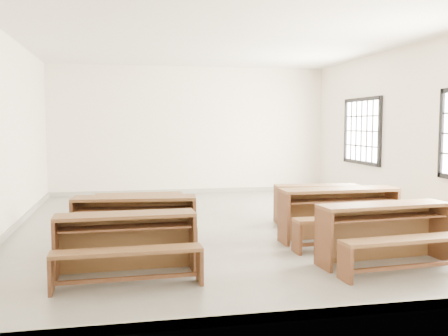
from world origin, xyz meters
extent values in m
plane|color=gray|center=(0.00, 0.00, 0.00)|extent=(8.50, 8.50, 0.00)
cube|color=silver|center=(0.00, 0.00, 3.18)|extent=(7.00, 8.50, 0.05)
cube|color=silver|center=(0.00, 4.22, 1.60)|extent=(7.00, 0.05, 3.20)
cube|color=silver|center=(0.00, -4.22, 1.60)|extent=(7.00, 0.05, 3.20)
cube|color=silver|center=(-3.48, 0.00, 1.60)|extent=(0.05, 8.50, 3.20)
cube|color=silver|center=(3.48, 0.00, 1.60)|extent=(0.05, 8.50, 3.20)
cube|color=gray|center=(0.00, 4.23, 0.05)|extent=(7.00, 0.04, 0.10)
cube|color=gray|center=(0.00, -4.23, 0.05)|extent=(7.00, 0.04, 0.10)
cube|color=gray|center=(-3.48, 0.00, 0.05)|extent=(0.04, 8.50, 0.10)
cube|color=gray|center=(3.48, 0.00, 0.05)|extent=(0.04, 8.50, 0.10)
cube|color=black|center=(3.45, -1.01, 1.60)|extent=(0.06, 0.08, 1.46)
cube|color=white|center=(3.47, 1.80, 1.60)|extent=(0.02, 1.50, 1.30)
cube|color=black|center=(3.45, 1.80, 2.29)|extent=(0.06, 1.62, 0.08)
cube|color=black|center=(3.45, 1.80, 0.91)|extent=(0.06, 1.62, 0.08)
cube|color=black|center=(3.45, 1.01, 1.60)|extent=(0.06, 0.08, 1.46)
cube|color=black|center=(3.45, 2.59, 1.60)|extent=(0.06, 0.08, 1.46)
cube|color=brown|center=(-1.68, -2.55, 0.70)|extent=(1.61, 0.44, 0.04)
cube|color=brown|center=(-1.68, -2.37, 0.34)|extent=(1.60, 0.08, 0.68)
cube|color=brown|center=(-2.46, -2.57, 0.34)|extent=(0.05, 0.40, 0.68)
cube|color=brown|center=(-0.89, -2.53, 0.34)|extent=(0.05, 0.40, 0.68)
cube|color=brown|center=(-1.68, -2.57, 0.56)|extent=(1.49, 0.34, 0.02)
cube|color=brown|center=(-1.66, -3.04, 0.40)|extent=(1.61, 0.32, 0.04)
cube|color=brown|center=(-2.45, -3.06, 0.19)|extent=(0.05, 0.28, 0.38)
cube|color=brown|center=(-0.88, -3.02, 0.19)|extent=(0.05, 0.28, 0.38)
cube|color=brown|center=(-1.66, -3.04, 0.10)|extent=(1.48, 0.09, 0.04)
cube|color=brown|center=(-1.55, -1.45, 0.73)|extent=(1.71, 0.59, 0.04)
cube|color=brown|center=(-1.53, -1.26, 0.36)|extent=(1.67, 0.22, 0.71)
cube|color=brown|center=(-2.36, -1.36, 0.36)|extent=(0.09, 0.42, 0.71)
cube|color=brown|center=(-0.73, -1.53, 0.36)|extent=(0.09, 0.42, 0.71)
cube|color=brown|center=(-1.55, -1.47, 0.59)|extent=(1.58, 0.47, 0.02)
cube|color=brown|center=(-1.60, -1.96, 0.42)|extent=(1.70, 0.47, 0.04)
cube|color=brown|center=(-2.42, -1.87, 0.20)|extent=(0.07, 0.30, 0.40)
cube|color=brown|center=(-0.79, -2.04, 0.20)|extent=(0.07, 0.30, 0.40)
cube|color=brown|center=(-1.60, -1.96, 0.10)|extent=(1.55, 0.21, 0.04)
cube|color=brown|center=(-1.46, -0.23, 0.61)|extent=(1.40, 0.36, 0.03)
cube|color=brown|center=(-1.46, -0.07, 0.30)|extent=(1.40, 0.05, 0.59)
cube|color=brown|center=(-2.14, -0.22, 0.30)|extent=(0.04, 0.35, 0.59)
cube|color=brown|center=(-0.78, -0.24, 0.30)|extent=(0.04, 0.35, 0.59)
cube|color=brown|center=(-1.46, -0.25, 0.49)|extent=(1.30, 0.27, 0.02)
cube|color=brown|center=(-1.46, -0.66, 0.35)|extent=(1.40, 0.26, 0.03)
cube|color=brown|center=(-2.14, -0.65, 0.17)|extent=(0.04, 0.24, 0.33)
cube|color=brown|center=(-0.78, -0.67, 0.17)|extent=(0.04, 0.24, 0.33)
cube|color=brown|center=(-1.46, -0.66, 0.09)|extent=(1.29, 0.06, 0.03)
cube|color=brown|center=(1.49, -2.71, 0.74)|extent=(1.72, 0.56, 0.04)
cube|color=brown|center=(1.47, -2.52, 0.36)|extent=(1.69, 0.18, 0.72)
cube|color=brown|center=(0.67, -2.78, 0.36)|extent=(0.08, 0.43, 0.72)
cube|color=brown|center=(2.31, -2.65, 0.36)|extent=(0.08, 0.43, 0.72)
cube|color=brown|center=(1.49, -2.73, 0.59)|extent=(1.59, 0.44, 0.02)
cube|color=brown|center=(1.53, -3.23, 0.42)|extent=(1.71, 0.43, 0.04)
cube|color=brown|center=(0.71, -3.29, 0.20)|extent=(0.07, 0.30, 0.40)
cube|color=brown|center=(1.53, -3.23, 0.11)|extent=(1.57, 0.18, 0.04)
cube|color=brown|center=(1.45, -1.47, 0.78)|extent=(1.78, 0.47, 0.04)
cube|color=brown|center=(1.45, -1.27, 0.38)|extent=(1.77, 0.07, 0.75)
cube|color=brown|center=(0.59, -1.48, 0.38)|extent=(0.05, 0.44, 0.75)
cube|color=brown|center=(2.32, -1.46, 0.38)|extent=(0.05, 0.44, 0.75)
cube|color=brown|center=(1.45, -1.49, 0.62)|extent=(1.64, 0.35, 0.02)
cube|color=brown|center=(1.46, -2.01, 0.44)|extent=(1.78, 0.33, 0.04)
cube|color=brown|center=(0.60, -2.02, 0.21)|extent=(0.05, 0.31, 0.42)
cube|color=brown|center=(2.32, -2.00, 0.21)|extent=(0.05, 0.31, 0.42)
cube|color=brown|center=(1.46, -2.01, 0.11)|extent=(1.64, 0.08, 0.04)
cube|color=brown|center=(1.68, -0.04, 0.66)|extent=(1.53, 0.53, 0.04)
cube|color=brown|center=(1.70, 0.13, 0.32)|extent=(1.49, 0.20, 0.64)
cube|color=brown|center=(0.96, 0.04, 0.32)|extent=(0.08, 0.38, 0.64)
cube|color=brown|center=(2.41, -0.12, 0.32)|extent=(0.08, 0.38, 0.64)
cube|color=brown|center=(1.68, -0.06, 0.52)|extent=(1.41, 0.43, 0.02)
cube|color=brown|center=(1.63, -0.49, 0.37)|extent=(1.52, 0.42, 0.04)
cube|color=brown|center=(0.91, -0.42, 0.18)|extent=(0.07, 0.26, 0.36)
cube|color=brown|center=(2.36, -0.57, 0.18)|extent=(0.07, 0.26, 0.36)
cube|color=brown|center=(1.63, -0.49, 0.09)|extent=(1.38, 0.19, 0.04)
camera|label=1|loc=(-1.69, -8.34, 1.74)|focal=40.00mm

